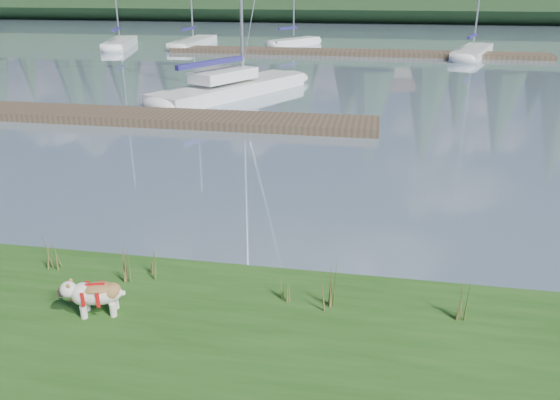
# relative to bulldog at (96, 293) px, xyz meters

# --- Properties ---
(ground) EXTENTS (200.00, 200.00, 0.00)m
(ground) POSITION_rel_bulldog_xyz_m (-0.24, 33.22, -0.67)
(ground) COLOR #7D93A7
(ground) RESTS_ON ground
(bulldog) EXTENTS (0.87, 0.51, 0.51)m
(bulldog) POSITION_rel_bulldog_xyz_m (0.00, 0.00, 0.00)
(bulldog) COLOR silver
(bulldog) RESTS_ON bank
(sailboat_main) EXTENTS (6.00, 9.32, 13.61)m
(sailboat_main) POSITION_rel_bulldog_xyz_m (-2.38, 18.02, -0.25)
(sailboat_main) COLOR white
(sailboat_main) RESTS_ON ground
(dock_near) EXTENTS (16.00, 2.00, 0.30)m
(dock_near) POSITION_rel_bulldog_xyz_m (-4.24, 12.22, -0.52)
(dock_near) COLOR #4C3D2C
(dock_near) RESTS_ON ground
(dock_far) EXTENTS (26.00, 2.20, 0.30)m
(dock_far) POSITION_rel_bulldog_xyz_m (1.76, 33.22, -0.52)
(dock_far) COLOR #4C3D2C
(dock_far) RESTS_ON ground
(sailboat_bg_0) EXTENTS (3.60, 8.06, 11.50)m
(sailboat_bg_0) POSITION_rel_bulldog_xyz_m (-16.40, 35.49, -0.35)
(sailboat_bg_0) COLOR white
(sailboat_bg_0) RESTS_ON ground
(sailboat_bg_1) EXTENTS (1.68, 8.35, 12.40)m
(sailboat_bg_1) POSITION_rel_bulldog_xyz_m (-10.81, 37.08, -0.35)
(sailboat_bg_1) COLOR white
(sailboat_bg_1) RESTS_ON ground
(sailboat_bg_2) EXTENTS (4.07, 5.64, 9.11)m
(sailboat_bg_2) POSITION_rel_bulldog_xyz_m (-2.86, 38.38, -0.34)
(sailboat_bg_2) COLOR white
(sailboat_bg_2) RESTS_ON ground
(sailboat_bg_3) EXTENTS (4.01, 8.42, 12.17)m
(sailboat_bg_3) POSITION_rel_bulldog_xyz_m (9.99, 34.38, -0.35)
(sailboat_bg_3) COLOR white
(sailboat_bg_3) RESTS_ON ground
(weed_0) EXTENTS (0.17, 0.14, 0.72)m
(weed_0) POSITION_rel_bulldog_xyz_m (-0.02, 0.86, -0.02)
(weed_0) COLOR #475B23
(weed_0) RESTS_ON bank
(weed_1) EXTENTS (0.17, 0.14, 0.45)m
(weed_1) POSITION_rel_bulldog_xyz_m (0.39, 1.12, -0.13)
(weed_1) COLOR #475B23
(weed_1) RESTS_ON bank
(weed_2) EXTENTS (0.17, 0.14, 0.78)m
(weed_2) POSITION_rel_bulldog_xyz_m (3.14, 0.70, 0.00)
(weed_2) COLOR #475B23
(weed_2) RESTS_ON bank
(weed_3) EXTENTS (0.17, 0.14, 0.64)m
(weed_3) POSITION_rel_bulldog_xyz_m (-1.31, 1.08, -0.05)
(weed_3) COLOR #475B23
(weed_3) RESTS_ON bank
(weed_4) EXTENTS (0.17, 0.14, 0.47)m
(weed_4) POSITION_rel_bulldog_xyz_m (2.49, 0.83, -0.12)
(weed_4) COLOR #475B23
(weed_4) RESTS_ON bank
(weed_5) EXTENTS (0.17, 0.14, 0.68)m
(weed_5) POSITION_rel_bulldog_xyz_m (4.92, 0.74, -0.04)
(weed_5) COLOR #475B23
(weed_5) RESTS_ON bank
(mud_lip) EXTENTS (60.00, 0.50, 0.14)m
(mud_lip) POSITION_rel_bulldog_xyz_m (-0.24, 1.62, -0.60)
(mud_lip) COLOR #33281C
(mud_lip) RESTS_ON ground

